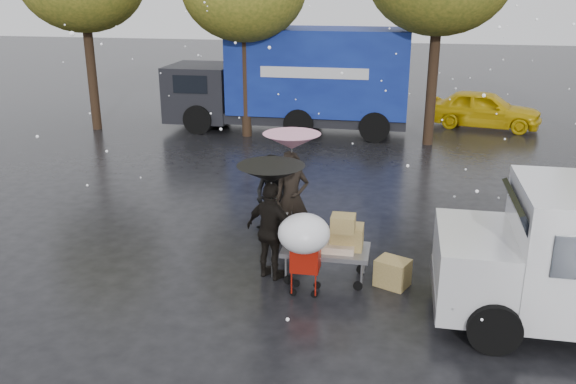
% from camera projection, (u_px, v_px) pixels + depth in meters
% --- Properties ---
extents(ground, '(90.00, 90.00, 0.00)m').
position_uv_depth(ground, '(297.00, 276.00, 10.81)').
color(ground, black).
rests_on(ground, ground).
extents(person_pink, '(0.78, 0.64, 1.86)m').
position_uv_depth(person_pink, '(292.00, 198.00, 11.97)').
color(person_pink, black).
rests_on(person_pink, ground).
extents(person_middle, '(1.01, 0.93, 1.66)m').
position_uv_depth(person_middle, '(272.00, 195.00, 12.43)').
color(person_middle, black).
rests_on(person_middle, ground).
extents(person_black, '(1.11, 0.82, 1.76)m').
position_uv_depth(person_black, '(271.00, 231.00, 10.50)').
color(person_black, black).
rests_on(person_black, ground).
extents(umbrella_pink, '(1.11, 1.11, 2.23)m').
position_uv_depth(umbrella_pink, '(292.00, 141.00, 11.60)').
color(umbrella_pink, '#4C4C4C').
rests_on(umbrella_pink, ground).
extents(umbrella_black, '(1.15, 1.15, 2.07)m').
position_uv_depth(umbrella_black, '(271.00, 174.00, 10.16)').
color(umbrella_black, '#4C4C4C').
rests_on(umbrella_black, ground).
extents(vendor_cart, '(1.52, 0.80, 1.27)m').
position_uv_depth(vendor_cart, '(331.00, 241.00, 10.48)').
color(vendor_cart, slate).
rests_on(vendor_cart, ground).
extents(shopping_cart, '(0.84, 0.84, 1.46)m').
position_uv_depth(shopping_cart, '(304.00, 237.00, 9.78)').
color(shopping_cart, '#A41409').
rests_on(shopping_cart, ground).
extents(blue_truck, '(8.30, 2.60, 3.50)m').
position_uv_depth(blue_truck, '(295.00, 80.00, 20.91)').
color(blue_truck, navy).
rests_on(blue_truck, ground).
extents(box_ground_near, '(0.66, 0.60, 0.48)m').
position_uv_depth(box_ground_near, '(393.00, 273.00, 10.42)').
color(box_ground_near, olive).
rests_on(box_ground_near, ground).
extents(box_ground_far, '(0.56, 0.50, 0.35)m').
position_uv_depth(box_ground_far, '(449.00, 241.00, 11.85)').
color(box_ground_far, olive).
rests_on(box_ground_far, ground).
extents(yellow_taxi, '(4.15, 2.31, 1.33)m').
position_uv_depth(yellow_taxi, '(484.00, 109.00, 21.67)').
color(yellow_taxi, gold).
rests_on(yellow_taxi, ground).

